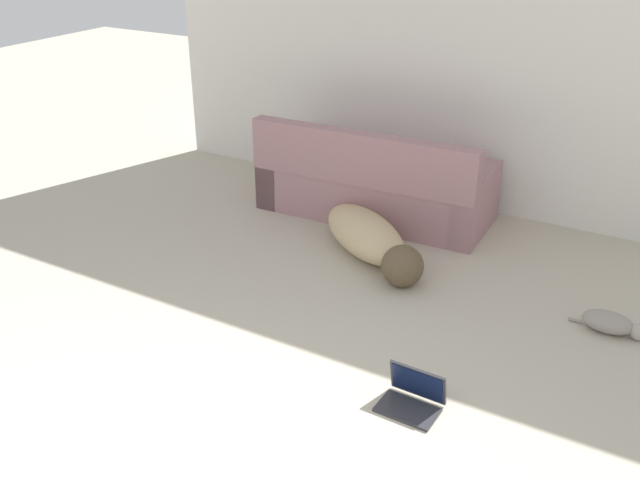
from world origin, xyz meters
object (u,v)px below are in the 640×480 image
object	(u,v)px
cat	(612,323)
laptop_open	(413,394)
couch	(374,187)
dog	(371,239)

from	to	relation	value
cat	laptop_open	world-z (taller)	laptop_open
cat	laptop_open	size ratio (longest dim) A/B	1.46
couch	laptop_open	world-z (taller)	couch
cat	couch	bearing A→B (deg)	158.97
cat	laptop_open	xyz separation A→B (m)	(-0.82, -1.31, 0.01)
couch	dog	bearing A→B (deg)	112.67
couch	dog	world-z (taller)	couch
dog	cat	size ratio (longest dim) A/B	2.67
couch	dog	xyz separation A→B (m)	(0.34, -0.73, -0.11)
couch	dog	size ratio (longest dim) A/B	1.53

